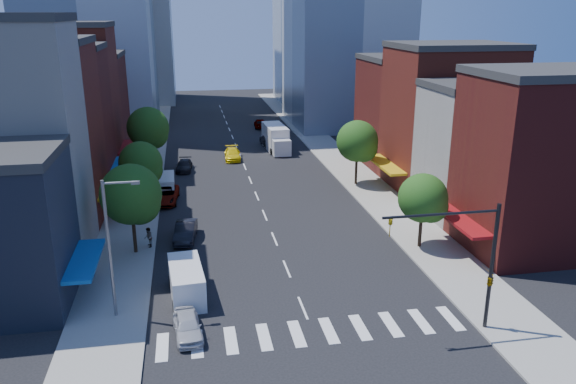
% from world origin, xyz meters
% --- Properties ---
extents(ground, '(220.00, 220.00, 0.00)m').
position_xyz_m(ground, '(0.00, 0.00, 0.00)').
color(ground, black).
rests_on(ground, ground).
extents(sidewalk_left, '(5.00, 120.00, 0.15)m').
position_xyz_m(sidewalk_left, '(-12.50, 40.00, 0.07)').
color(sidewalk_left, gray).
rests_on(sidewalk_left, ground).
extents(sidewalk_right, '(5.00, 120.00, 0.15)m').
position_xyz_m(sidewalk_right, '(12.50, 40.00, 0.07)').
color(sidewalk_right, gray).
rests_on(sidewalk_right, ground).
extents(crosswalk, '(19.00, 3.00, 0.01)m').
position_xyz_m(crosswalk, '(0.00, -3.00, 0.01)').
color(crosswalk, silver).
rests_on(crosswalk, ground).
extents(bldg_left_2, '(12.00, 9.00, 16.00)m').
position_xyz_m(bldg_left_2, '(-21.00, 20.50, 8.00)').
color(bldg_left_2, maroon).
rests_on(bldg_left_2, ground).
extents(bldg_left_3, '(12.00, 8.00, 15.00)m').
position_xyz_m(bldg_left_3, '(-21.00, 29.00, 7.50)').
color(bldg_left_3, '#571615').
rests_on(bldg_left_3, ground).
extents(bldg_left_4, '(12.00, 9.00, 17.00)m').
position_xyz_m(bldg_left_4, '(-21.00, 37.50, 8.50)').
color(bldg_left_4, maroon).
rests_on(bldg_left_4, ground).
extents(bldg_left_5, '(12.00, 10.00, 13.00)m').
position_xyz_m(bldg_left_5, '(-21.00, 47.00, 6.50)').
color(bldg_left_5, '#571615').
rests_on(bldg_left_5, ground).
extents(bldg_right_0, '(12.00, 9.00, 14.00)m').
position_xyz_m(bldg_right_0, '(21.00, 6.50, 7.00)').
color(bldg_right_0, '#571615').
rests_on(bldg_right_0, ground).
extents(bldg_right_1, '(12.00, 8.00, 12.00)m').
position_xyz_m(bldg_right_1, '(21.00, 15.00, 6.00)').
color(bldg_right_1, beige).
rests_on(bldg_right_1, ground).
extents(bldg_right_2, '(12.00, 10.00, 15.00)m').
position_xyz_m(bldg_right_2, '(21.00, 24.00, 7.50)').
color(bldg_right_2, maroon).
rests_on(bldg_right_2, ground).
extents(bldg_right_3, '(12.00, 10.00, 13.00)m').
position_xyz_m(bldg_right_3, '(21.00, 34.00, 6.50)').
color(bldg_right_3, '#571615').
rests_on(bldg_right_3, ground).
extents(traffic_signal, '(7.24, 2.24, 8.00)m').
position_xyz_m(traffic_signal, '(9.94, -4.50, 4.16)').
color(traffic_signal, black).
rests_on(traffic_signal, sidewalk_right).
extents(streetlight, '(2.25, 0.25, 9.00)m').
position_xyz_m(streetlight, '(-11.81, 1.00, 5.28)').
color(streetlight, slate).
rests_on(streetlight, sidewalk_left).
extents(tree_left_near, '(4.80, 4.80, 7.30)m').
position_xyz_m(tree_left_near, '(-11.35, 10.92, 4.87)').
color(tree_left_near, black).
rests_on(tree_left_near, sidewalk_left).
extents(tree_left_mid, '(4.20, 4.20, 6.65)m').
position_xyz_m(tree_left_mid, '(-11.35, 21.92, 4.53)').
color(tree_left_mid, black).
rests_on(tree_left_mid, sidewalk_left).
extents(tree_left_far, '(5.00, 5.00, 7.75)m').
position_xyz_m(tree_left_far, '(-11.35, 35.92, 5.20)').
color(tree_left_far, black).
rests_on(tree_left_far, sidewalk_left).
extents(tree_right_near, '(4.00, 4.00, 6.20)m').
position_xyz_m(tree_right_near, '(11.65, 7.92, 4.19)').
color(tree_right_near, black).
rests_on(tree_right_near, sidewalk_right).
extents(tree_right_far, '(4.60, 4.60, 7.20)m').
position_xyz_m(tree_right_far, '(11.65, 25.92, 4.86)').
color(tree_right_far, black).
rests_on(tree_right_far, sidewalk_right).
extents(parked_car_front, '(1.96, 4.06, 1.34)m').
position_xyz_m(parked_car_front, '(-7.50, -2.00, 0.67)').
color(parked_car_front, silver).
rests_on(parked_car_front, ground).
extents(parked_car_second, '(2.18, 4.85, 1.54)m').
position_xyz_m(parked_car_second, '(-7.50, 13.17, 0.77)').
color(parked_car_second, black).
rests_on(parked_car_second, ground).
extents(parked_car_third, '(3.02, 5.76, 1.55)m').
position_xyz_m(parked_car_third, '(-9.50, 23.73, 0.77)').
color(parked_car_third, '#999999').
rests_on(parked_car_third, ground).
extents(parked_car_rear, '(2.20, 4.56, 1.28)m').
position_xyz_m(parked_car_rear, '(-7.50, 35.53, 0.64)').
color(parked_car_rear, black).
rests_on(parked_car_rear, ground).
extents(cargo_van_near, '(2.55, 5.47, 2.26)m').
position_xyz_m(cargo_van_near, '(-7.49, 2.84, 1.12)').
color(cargo_van_near, silver).
rests_on(cargo_van_near, ground).
extents(cargo_van_far, '(2.00, 4.77, 2.02)m').
position_xyz_m(cargo_van_far, '(-9.50, 26.36, 1.00)').
color(cargo_van_far, silver).
rests_on(cargo_van_far, ground).
extents(taxi, '(2.27, 5.11, 1.46)m').
position_xyz_m(taxi, '(-1.19, 39.97, 0.73)').
color(taxi, yellow).
rests_on(taxi, ground).
extents(traffic_car_oncoming, '(2.16, 5.08, 1.63)m').
position_xyz_m(traffic_car_oncoming, '(4.67, 46.85, 0.81)').
color(traffic_car_oncoming, black).
rests_on(traffic_car_oncoming, ground).
extents(traffic_car_far, '(2.17, 4.71, 1.56)m').
position_xyz_m(traffic_car_far, '(5.21, 60.48, 0.78)').
color(traffic_car_far, '#999999').
rests_on(traffic_car_far, ground).
extents(box_truck, '(3.00, 8.66, 3.44)m').
position_xyz_m(box_truck, '(5.31, 44.15, 1.63)').
color(box_truck, silver).
rests_on(box_truck, ground).
extents(pedestrian_near, '(0.51, 0.74, 1.95)m').
position_xyz_m(pedestrian_near, '(-14.31, 7.33, 1.13)').
color(pedestrian_near, '#999999').
rests_on(pedestrian_near, sidewalk_left).
extents(pedestrian_far, '(0.74, 0.89, 1.66)m').
position_xyz_m(pedestrian_far, '(-10.50, 11.83, 0.98)').
color(pedestrian_far, '#999999').
rests_on(pedestrian_far, sidewalk_left).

